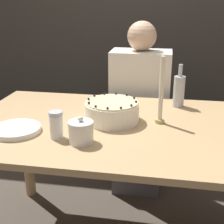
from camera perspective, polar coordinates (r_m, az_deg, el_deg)
The scene contains 9 objects.
wall_behind at distance 2.81m, azimuth 6.96°, elevation 19.16°, with size 8.00×0.05×2.60m.
dining_table at distance 1.57m, azimuth 2.94°, elevation -5.93°, with size 1.62×0.92×0.76m.
cake at distance 1.55m, azimuth 0.00°, elevation 0.13°, with size 0.27×0.27×0.12m.
sugar_bowl at distance 1.33m, azimuth -5.70°, elevation -3.64°, with size 0.11×0.11×0.12m.
sugar_shaker at distance 1.38m, azimuth -10.17°, elevation -2.31°, with size 0.06×0.06×0.12m.
plate_stack at distance 1.51m, azimuth -17.13°, elevation -3.08°, with size 0.23×0.23×0.02m.
candle at distance 1.52m, azimuth 8.95°, elevation 2.92°, with size 0.05×0.05×0.33m.
bottle at distance 1.80m, azimuth 12.15°, elevation 3.84°, with size 0.06×0.06×0.24m.
person_man_blue_shirt at distance 2.22m, azimuth 4.91°, elevation -1.54°, with size 0.40×0.34×1.21m.
Camera 1 is at (0.16, -1.40, 1.34)m, focal length 50.00 mm.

